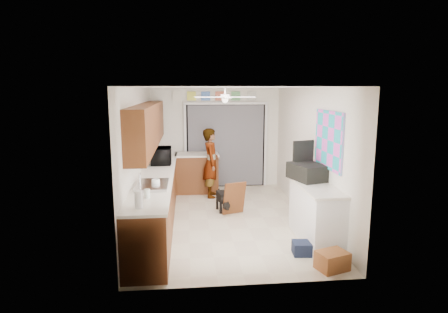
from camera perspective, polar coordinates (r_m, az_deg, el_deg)
name	(u,v)px	position (r m, az deg, el deg)	size (l,w,h in m)	color
floor	(226,219)	(7.33, 0.31, -9.44)	(5.00, 5.00, 0.00)	beige
ceiling	(226,87)	(6.90, 0.33, 10.50)	(5.00, 5.00, 0.00)	white
wall_back	(216,138)	(9.47, -1.25, 2.84)	(3.20, 3.20, 0.00)	white
wall_front	(247,190)	(4.59, 3.58, -5.18)	(3.20, 3.20, 0.00)	white
wall_left	(139,157)	(7.03, -12.76, 0.00)	(5.00, 5.00, 0.00)	white
wall_right	(309,154)	(7.35, 12.83, 0.43)	(5.00, 5.00, 0.00)	white
left_base_cabinets	(157,198)	(7.18, -10.12, -6.25)	(0.60, 4.80, 0.90)	brown
left_countertop	(157,174)	(7.06, -10.16, -2.59)	(0.62, 4.80, 0.04)	white
upper_cabinets	(148,125)	(7.13, -11.46, 4.66)	(0.32, 4.00, 0.80)	brown
sink_basin	(152,185)	(6.09, -10.89, -4.35)	(0.50, 0.76, 0.06)	silver
faucet	(140,180)	(6.08, -12.70, -3.50)	(0.03, 0.03, 0.22)	silver
peninsula_base	(197,174)	(9.10, -4.13, -2.61)	(1.00, 0.60, 0.90)	brown
peninsula_top	(197,155)	(9.00, -4.17, 0.30)	(1.04, 0.64, 0.04)	white
back_opening_recess	(226,146)	(9.49, 0.27, 1.64)	(2.00, 0.06, 2.10)	black
curtain_panel	(226,146)	(9.45, 0.30, 1.60)	(1.90, 0.03, 2.05)	slate
door_trim_left	(185,147)	(9.41, -5.90, 1.51)	(0.06, 0.04, 2.10)	white
door_trim_right	(266,145)	(9.62, 6.35, 1.69)	(0.06, 0.04, 2.10)	white
door_trim_head	(226,103)	(9.36, 0.30, 8.10)	(2.10, 0.04, 0.06)	white
header_frame_0	(191,96)	(9.34, -4.98, 9.16)	(0.22, 0.02, 0.22)	#E1E94D
header_frame_1	(206,96)	(9.35, -2.81, 9.19)	(0.22, 0.02, 0.22)	#4F7ED3
header_frame_2	(220,96)	(9.37, -0.65, 9.20)	(0.22, 0.02, 0.22)	#DE7053
header_frame_3	(236,96)	(9.42, 1.81, 9.20)	(0.22, 0.02, 0.22)	#65B16F
header_frame_4	(252,96)	(9.48, 4.24, 9.19)	(0.22, 0.02, 0.22)	beige
route66_sign	(177,96)	(9.34, -7.16, 9.12)	(0.22, 0.02, 0.26)	silver
right_counter_base	(316,214)	(6.36, 13.81, -8.57)	(0.50, 1.40, 0.90)	white
right_counter_top	(316,187)	(6.22, 13.90, -4.48)	(0.54, 1.44, 0.04)	white
abstract_painting	(328,140)	(6.35, 15.63, 2.46)	(0.03, 1.15, 0.95)	#E955D2
ceiling_fan	(225,97)	(7.10, 0.16, 9.04)	(1.14, 1.14, 0.24)	white
microwave	(161,156)	(7.85, -9.53, 0.11)	(0.61, 0.41, 0.34)	black
cup	(156,182)	(6.11, -10.36, -3.90)	(0.13, 0.13, 0.11)	white
jar_b	(147,193)	(5.46, -11.63, -5.54)	(0.08, 0.08, 0.13)	silver
paper_towel_roll	(139,200)	(5.01, -12.90, -6.41)	(0.11, 0.11, 0.23)	white
suitcase	(308,172)	(6.54, 12.66, -2.29)	(0.48, 0.64, 0.27)	black
suitcase_rim	(308,178)	(6.57, 12.62, -3.23)	(0.44, 0.58, 0.02)	yellow
suitcase_lid	(303,154)	(6.77, 11.98, 0.30)	(0.42, 0.03, 0.50)	black
cardboard_box	(332,261)	(5.58, 16.16, -14.99)	(0.41, 0.31, 0.26)	#9C5631
navy_crate	(303,248)	(5.95, 11.99, -13.51)	(0.32, 0.26, 0.19)	black
cabinet_door_panel	(234,198)	(7.46, 1.58, -6.38)	(0.45, 0.03, 0.68)	brown
man	(211,163)	(8.60, -1.99, -0.97)	(0.58, 0.38, 1.60)	white
dog	(222,201)	(7.70, -0.27, -6.73)	(0.24, 0.57, 0.44)	black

